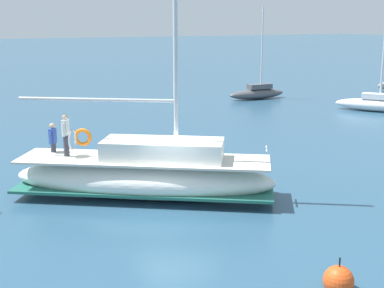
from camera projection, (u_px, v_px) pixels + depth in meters
name	position (u px, v px, depth m)	size (l,w,h in m)	color
ground_plane	(175.00, 202.00, 19.17)	(400.00, 400.00, 0.00)	#284C66
main_sailboat	(146.00, 174.00, 19.51)	(7.48, 9.24, 12.14)	white
moored_sloop_near	(257.00, 92.00, 44.63)	(1.36, 5.24, 7.47)	#4C4C51
moored_cutter_right	(374.00, 103.00, 38.55)	(5.30, 4.09, 8.07)	silver
mooring_buoy	(338.00, 281.00, 12.89)	(0.75, 0.75, 0.97)	#EA4C19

